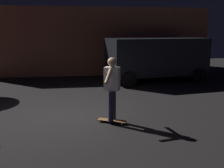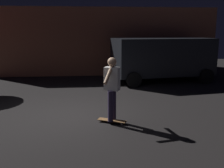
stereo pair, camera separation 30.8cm
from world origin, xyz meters
The scene contains 5 objects.
ground_plane centered at (0.00, 0.00, 0.00)m, with size 28.00×28.00×0.00m, color black.
low_building centered at (1.48, 8.76, 1.79)m, with size 12.12×4.14×3.58m.
parked_van centered at (4.12, 4.83, 1.16)m, with size 4.84×2.81×2.03m.
skateboard_ridden centered at (1.17, -0.78, 0.06)m, with size 0.79×0.53×0.07m.
skater centered at (1.17, -0.78, 1.04)m, with size 0.52×0.92×1.67m.
Camera 2 is at (0.51, -7.60, 2.44)m, focal length 43.39 mm.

